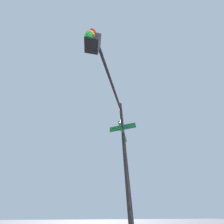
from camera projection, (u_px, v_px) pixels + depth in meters
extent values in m
cylinder|color=black|center=(126.00, 162.00, 2.94)|extent=(0.12, 0.12, 5.22)
cylinder|color=black|center=(112.00, 83.00, 3.60)|extent=(1.30, 2.48, 0.09)
cube|color=black|center=(94.00, 42.00, 2.36)|extent=(0.28, 0.28, 0.80)
sphere|color=red|center=(92.00, 33.00, 2.44)|extent=(0.18, 0.18, 0.18)
sphere|color=orange|center=(91.00, 35.00, 2.26)|extent=(0.18, 0.18, 0.18)
sphere|color=green|center=(89.00, 37.00, 2.09)|extent=(0.18, 0.18, 0.18)
cube|color=#0F5128|center=(123.00, 132.00, 3.66)|extent=(0.53, 1.00, 0.20)
cube|color=#0F5128|center=(122.00, 127.00, 3.82)|extent=(0.91, 0.48, 0.20)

